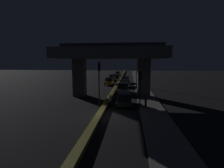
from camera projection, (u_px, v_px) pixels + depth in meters
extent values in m
plane|color=black|center=(100.00, 116.00, 18.04)|extent=(200.00, 200.00, 0.00)
cube|color=olive|center=(120.00, 80.00, 52.56)|extent=(0.64, 126.00, 0.41)
cube|color=slate|center=(140.00, 83.00, 45.10)|extent=(2.92, 126.00, 0.12)
cube|color=#5B5956|center=(80.00, 77.00, 28.41)|extent=(1.90, 1.68, 6.04)
cube|color=#5B5956|center=(144.00, 78.00, 27.36)|extent=(1.90, 1.68, 6.04)
cube|color=#5B5956|center=(111.00, 54.00, 27.42)|extent=(16.57, 9.41, 1.55)
cube|color=#333335|center=(111.00, 46.00, 27.26)|extent=(16.57, 0.40, 0.90)
cylinder|color=black|center=(99.00, 85.00, 21.20)|extent=(0.14, 0.14, 5.60)
cube|color=black|center=(99.00, 67.00, 21.12)|extent=(0.30, 0.28, 0.95)
sphere|color=black|center=(99.00, 64.00, 21.23)|extent=(0.18, 0.18, 0.18)
sphere|color=yellow|center=(99.00, 67.00, 21.26)|extent=(0.18, 0.18, 0.18)
sphere|color=black|center=(99.00, 69.00, 21.30)|extent=(0.18, 0.18, 0.18)
cylinder|color=black|center=(140.00, 89.00, 20.76)|extent=(0.14, 0.14, 4.56)
cube|color=black|center=(140.00, 76.00, 20.74)|extent=(0.30, 0.28, 0.95)
sphere|color=black|center=(140.00, 73.00, 20.85)|extent=(0.18, 0.18, 0.18)
sphere|color=yellow|center=(140.00, 76.00, 20.89)|extent=(0.18, 0.18, 0.18)
sphere|color=black|center=(140.00, 78.00, 20.93)|extent=(0.18, 0.18, 0.18)
cylinder|color=#2D2D30|center=(137.00, 71.00, 38.89)|extent=(0.18, 0.18, 7.02)
cylinder|color=#2D2D30|center=(133.00, 56.00, 38.56)|extent=(1.63, 0.10, 0.10)
ellipsoid|color=#F2B759|center=(130.00, 56.00, 38.65)|extent=(0.56, 0.32, 0.24)
cube|color=black|center=(124.00, 101.00, 22.25)|extent=(1.98, 4.39, 0.58)
cube|color=black|center=(124.00, 95.00, 22.27)|extent=(1.71, 3.18, 0.78)
cylinder|color=black|center=(118.00, 100.00, 23.74)|extent=(0.23, 0.64, 0.63)
cylinder|color=black|center=(130.00, 101.00, 23.65)|extent=(0.23, 0.64, 0.63)
cylinder|color=black|center=(117.00, 106.00, 20.92)|extent=(0.23, 0.64, 0.63)
cylinder|color=black|center=(131.00, 106.00, 20.83)|extent=(0.23, 0.64, 0.63)
cube|color=red|center=(119.00, 105.00, 20.13)|extent=(0.18, 0.04, 0.11)
cube|color=red|center=(130.00, 105.00, 20.06)|extent=(0.18, 0.04, 0.11)
cube|color=#515459|center=(123.00, 90.00, 30.83)|extent=(1.89, 4.76, 0.70)
cube|color=black|center=(123.00, 85.00, 30.85)|extent=(1.66, 3.43, 0.91)
cylinder|color=black|center=(119.00, 90.00, 32.52)|extent=(0.21, 0.65, 0.64)
cylinder|color=black|center=(129.00, 90.00, 32.32)|extent=(0.21, 0.65, 0.64)
cylinder|color=black|center=(118.00, 93.00, 29.44)|extent=(0.21, 0.65, 0.64)
cylinder|color=black|center=(128.00, 93.00, 29.23)|extent=(0.21, 0.65, 0.64)
cube|color=red|center=(119.00, 92.00, 28.56)|extent=(0.18, 0.03, 0.11)
cube|color=red|center=(127.00, 92.00, 28.41)|extent=(0.18, 0.03, 0.11)
cube|color=silver|center=(126.00, 84.00, 39.18)|extent=(1.88, 3.93, 0.73)
cube|color=black|center=(126.00, 81.00, 38.92)|extent=(1.63, 1.90, 0.46)
cylinder|color=black|center=(122.00, 85.00, 40.58)|extent=(0.21, 0.65, 0.64)
cylinder|color=black|center=(130.00, 85.00, 40.43)|extent=(0.21, 0.65, 0.64)
cylinder|color=black|center=(122.00, 86.00, 38.03)|extent=(0.21, 0.65, 0.64)
cylinder|color=black|center=(130.00, 86.00, 37.88)|extent=(0.21, 0.65, 0.64)
cube|color=red|center=(123.00, 85.00, 37.29)|extent=(0.18, 0.03, 0.11)
cube|color=red|center=(129.00, 85.00, 37.19)|extent=(0.18, 0.03, 0.11)
cube|color=gold|center=(126.00, 81.00, 46.01)|extent=(1.78, 4.00, 0.66)
cube|color=black|center=(126.00, 78.00, 45.93)|extent=(1.56, 2.40, 0.70)
cylinder|color=black|center=(123.00, 81.00, 47.44)|extent=(0.20, 0.69, 0.69)
cylinder|color=black|center=(129.00, 81.00, 47.27)|extent=(0.20, 0.69, 0.69)
cylinder|color=black|center=(123.00, 82.00, 44.84)|extent=(0.20, 0.69, 0.69)
cylinder|color=black|center=(129.00, 82.00, 44.67)|extent=(0.20, 0.69, 0.69)
cube|color=red|center=(123.00, 81.00, 44.09)|extent=(0.18, 0.03, 0.11)
cube|color=red|center=(128.00, 81.00, 43.97)|extent=(0.18, 0.03, 0.11)
cube|color=gold|center=(109.00, 82.00, 42.42)|extent=(1.88, 4.08, 0.76)
cube|color=black|center=(109.00, 79.00, 42.33)|extent=(1.62, 2.47, 0.73)
cylinder|color=black|center=(112.00, 84.00, 41.05)|extent=(0.22, 0.59, 0.59)
cylinder|color=black|center=(105.00, 84.00, 41.27)|extent=(0.22, 0.59, 0.59)
cylinder|color=black|center=(113.00, 83.00, 43.67)|extent=(0.22, 0.59, 0.59)
cylinder|color=black|center=(107.00, 83.00, 43.89)|extent=(0.22, 0.59, 0.59)
cube|color=white|center=(113.00, 82.00, 44.35)|extent=(0.18, 0.04, 0.11)
cube|color=white|center=(108.00, 82.00, 44.51)|extent=(0.18, 0.04, 0.11)
cube|color=gray|center=(112.00, 78.00, 52.34)|extent=(1.72, 4.46, 0.72)
cube|color=black|center=(112.00, 76.00, 52.25)|extent=(1.50, 2.68, 0.70)
cylinder|color=black|center=(115.00, 80.00, 50.86)|extent=(0.21, 0.68, 0.68)
cylinder|color=black|center=(109.00, 80.00, 51.01)|extent=(0.21, 0.68, 0.68)
cylinder|color=black|center=(115.00, 79.00, 53.76)|extent=(0.21, 0.68, 0.68)
cylinder|color=black|center=(110.00, 79.00, 53.90)|extent=(0.21, 0.68, 0.68)
cube|color=white|center=(115.00, 78.00, 54.50)|extent=(0.18, 0.03, 0.11)
cube|color=white|center=(111.00, 78.00, 54.61)|extent=(0.18, 0.03, 0.11)
cube|color=#141938|center=(115.00, 76.00, 61.44)|extent=(1.95, 4.77, 0.57)
cube|color=black|center=(115.00, 75.00, 61.61)|extent=(1.69, 2.30, 0.45)
cylinder|color=black|center=(118.00, 77.00, 59.85)|extent=(0.21, 0.60, 0.60)
cylinder|color=black|center=(112.00, 77.00, 60.01)|extent=(0.21, 0.60, 0.60)
cylinder|color=black|center=(118.00, 77.00, 62.94)|extent=(0.21, 0.60, 0.60)
cylinder|color=black|center=(113.00, 77.00, 63.11)|extent=(0.21, 0.60, 0.60)
cube|color=white|center=(118.00, 76.00, 63.75)|extent=(0.18, 0.03, 0.11)
cube|color=white|center=(114.00, 76.00, 63.87)|extent=(0.18, 0.03, 0.11)
cube|color=silver|center=(118.00, 74.00, 72.24)|extent=(1.88, 4.26, 0.70)
cube|color=black|center=(118.00, 72.00, 72.16)|extent=(1.64, 2.56, 0.63)
cylinder|color=black|center=(120.00, 75.00, 70.80)|extent=(0.21, 0.64, 0.64)
cylinder|color=black|center=(115.00, 75.00, 71.01)|extent=(0.21, 0.64, 0.64)
cylinder|color=black|center=(120.00, 75.00, 73.56)|extent=(0.21, 0.64, 0.64)
cylinder|color=black|center=(116.00, 75.00, 73.77)|extent=(0.21, 0.64, 0.64)
cube|color=white|center=(120.00, 74.00, 74.28)|extent=(0.18, 0.03, 0.11)
cube|color=white|center=(117.00, 74.00, 74.43)|extent=(0.18, 0.03, 0.11)
cylinder|color=black|center=(111.00, 102.00, 22.61)|extent=(0.09, 0.63, 0.62)
cylinder|color=black|center=(110.00, 105.00, 21.38)|extent=(0.11, 0.63, 0.62)
cube|color=navy|center=(110.00, 102.00, 21.97)|extent=(0.25, 0.95, 0.32)
cylinder|color=beige|center=(110.00, 99.00, 21.92)|extent=(0.32, 0.32, 0.48)
sphere|color=#B21919|center=(110.00, 96.00, 21.87)|extent=(0.24, 0.24, 0.24)
cube|color=red|center=(110.00, 103.00, 21.30)|extent=(0.08, 0.03, 0.08)
cylinder|color=black|center=(118.00, 92.00, 30.30)|extent=(0.09, 0.57, 0.57)
cylinder|color=black|center=(117.00, 94.00, 29.04)|extent=(0.11, 0.57, 0.57)
cube|color=black|center=(117.00, 92.00, 29.64)|extent=(0.26, 0.98, 0.32)
cylinder|color=beige|center=(117.00, 89.00, 29.59)|extent=(0.33, 0.33, 0.54)
sphere|color=#B21919|center=(117.00, 87.00, 29.54)|extent=(0.24, 0.24, 0.24)
cube|color=red|center=(117.00, 92.00, 28.96)|extent=(0.08, 0.03, 0.08)
cylinder|color=black|center=(118.00, 87.00, 35.99)|extent=(0.11, 0.62, 0.62)
cylinder|color=black|center=(118.00, 88.00, 34.62)|extent=(0.13, 0.62, 0.62)
cube|color=silver|center=(118.00, 87.00, 35.28)|extent=(0.29, 1.06, 0.32)
cylinder|color=maroon|center=(118.00, 85.00, 35.23)|extent=(0.34, 0.34, 0.51)
sphere|color=silver|center=(118.00, 83.00, 35.18)|extent=(0.24, 0.24, 0.24)
cube|color=red|center=(118.00, 87.00, 34.55)|extent=(0.08, 0.03, 0.08)
cylinder|color=black|center=(146.00, 103.00, 21.03)|extent=(0.26, 0.26, 0.86)
cylinder|color=navy|center=(146.00, 97.00, 20.93)|extent=(0.31, 0.31, 0.71)
sphere|color=tan|center=(146.00, 93.00, 20.88)|extent=(0.23, 0.23, 0.23)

